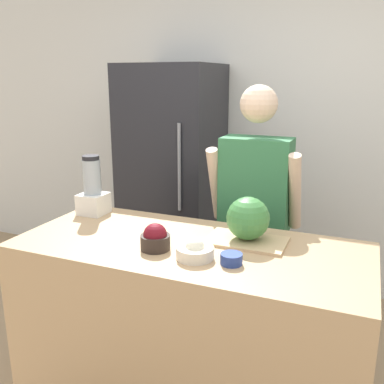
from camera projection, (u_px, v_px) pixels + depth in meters
The scene contains 10 objects.
wall_back at pixel (270, 131), 3.48m from camera, with size 8.00×0.06×2.60m.
counter_island at pixel (189, 331), 2.17m from camera, with size 1.69×0.74×0.94m.
refrigerator at pixel (173, 179), 3.50m from camera, with size 0.72×0.69×1.82m.
person at pixel (254, 221), 2.63m from camera, with size 0.55×0.27×1.68m.
cutting_board at pixel (246, 241), 2.07m from camera, with size 0.38×0.24×0.01m.
watermelon at pixel (248, 218), 2.05m from camera, with size 0.21×0.21×0.21m.
bowl_cherries at pixel (155, 239), 1.98m from camera, with size 0.14×0.14×0.13m.
bowl_cream at pixel (195, 251), 1.88m from camera, with size 0.17×0.17×0.10m.
bowl_small_blue at pixel (231, 259), 1.83m from camera, with size 0.10×0.10×0.05m.
blender at pixel (93, 191), 2.48m from camera, with size 0.15×0.15×0.34m.
Camera 1 is at (0.75, -1.39, 1.72)m, focal length 40.00 mm.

